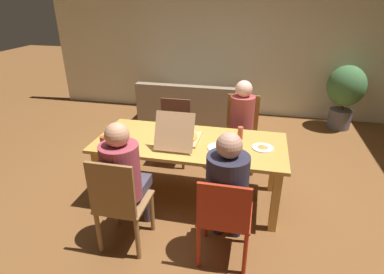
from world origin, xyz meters
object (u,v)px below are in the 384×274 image
person_0 (124,174)px  drinking_glass_1 (103,142)px  dining_table (190,149)px  drinking_glass_0 (240,133)px  chair_1 (224,216)px  person_2 (241,121)px  chair_2 (241,130)px  pizza_box_0 (180,137)px  chair_3 (174,127)px  couch (188,107)px  plate_0 (263,147)px  potted_plant (345,91)px  person_1 (227,185)px  chair_0 (119,202)px  plate_1 (220,148)px

person_0 → drinking_glass_1: person_0 is taller
dining_table → drinking_glass_1: drinking_glass_1 is taller
person_0 → drinking_glass_0: person_0 is taller
chair_1 → person_2: 1.67m
chair_2 → pizza_box_0: size_ratio=1.74×
chair_3 → couch: (-0.15, 1.47, -0.23)m
plate_0 → potted_plant: size_ratio=0.20×
pizza_box_0 → potted_plant: 3.47m
pizza_box_0 → chair_3: bearing=110.0°
dining_table → pizza_box_0: 0.18m
chair_3 → drinking_glass_1: (-0.42, -1.21, 0.29)m
drinking_glass_0 → person_2: bearing=92.7°
chair_1 → pizza_box_0: size_ratio=1.56×
chair_2 → plate_0: (0.28, -0.92, 0.23)m
drinking_glass_1 → potted_plant: potted_plant is taller
person_1 → couch: size_ratio=0.70×
drinking_glass_1 → potted_plant: 4.20m
drinking_glass_1 → potted_plant: size_ratio=0.11×
pizza_box_0 → chair_2: bearing=57.4°
plate_0 → drinking_glass_0: drinking_glass_0 is taller
person_1 → chair_1: bearing=-90.0°
pizza_box_0 → drinking_glass_0: bearing=17.3°
couch → chair_3: bearing=-84.3°
couch → potted_plant: (2.71, 0.28, 0.40)m
chair_3 → pizza_box_0: pizza_box_0 is taller
person_0 → drinking_glass_0: 1.35m
chair_0 → plate_0: size_ratio=4.33×
person_1 → pizza_box_0: (-0.60, 0.73, 0.06)m
person_1 → chair_2: bearing=90.0°
chair_3 → plate_1: size_ratio=3.43×
chair_2 → couch: chair_2 is taller
person_0 → person_2: bearing=58.9°
chair_0 → chair_1: size_ratio=1.10×
dining_table → person_2: bearing=57.1°
plate_0 → couch: size_ratio=0.13×
person_1 → chair_0: bearing=-169.7°
person_0 → pizza_box_0: (0.33, 0.75, 0.06)m
plate_1 → potted_plant: 3.26m
chair_0 → plate_1: (0.77, 0.82, 0.22)m
chair_0 → drinking_glass_0: chair_0 is taller
chair_0 → chair_3: chair_0 is taller
plate_1 → drinking_glass_0: size_ratio=1.76×
chair_1 → plate_1: 0.84m
chair_0 → person_1: (0.93, 0.17, 0.21)m
plate_1 → couch: (-0.92, 2.44, -0.46)m
chair_0 → chair_1: bearing=2.1°
person_0 → pizza_box_0: 0.82m
person_0 → person_1: (0.93, 0.02, 0.00)m
plate_0 → plate_1: (-0.44, -0.10, -0.00)m
chair_1 → person_1: size_ratio=0.72×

